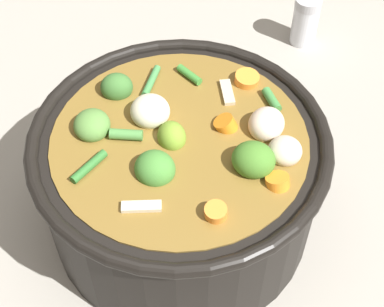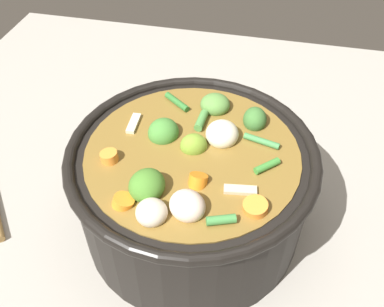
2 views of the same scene
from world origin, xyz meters
name	(u,v)px [view 1 (image 1 of 2)]	position (x,y,z in m)	size (l,w,h in m)	color
ground_plane	(181,216)	(0.00, 0.00, 0.00)	(1.10, 1.10, 0.00)	#9E998E
cooking_pot	(181,177)	(0.00, 0.00, 0.08)	(0.31, 0.31, 0.17)	black
salt_shaker	(305,21)	(-0.33, 0.18, 0.04)	(0.04, 0.04, 0.08)	silver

